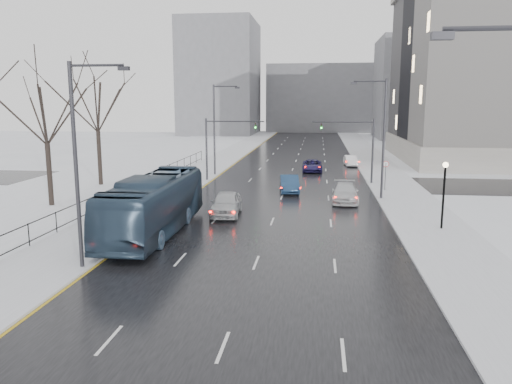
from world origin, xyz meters
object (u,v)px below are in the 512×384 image
at_px(tree_park_d, 52,206).
at_px(sedan_right_distant, 351,161).
at_px(tree_park_e, 101,186).
at_px(streetlight_l_far, 216,125).
at_px(no_uturn_sign, 386,167).
at_px(sedan_right_cross, 312,166).
at_px(sedan_right_near, 289,184).
at_px(sedan_right_far, 345,193).
at_px(streetlight_r_mid, 381,133).
at_px(lamppost_r_mid, 444,186).
at_px(streetlight_l_near, 80,156).
at_px(bus, 155,204).
at_px(sedan_center_near, 226,203).
at_px(mast_signal_right, 362,143).
at_px(mast_signal_left, 217,142).

bearing_deg(tree_park_d, sedan_right_distant, 48.69).
height_order(tree_park_e, streetlight_l_far, streetlight_l_far).
relative_size(no_uturn_sign, sedan_right_distant, 0.67).
distance_m(streetlight_l_far, sedan_right_cross, 12.49).
relative_size(sedan_right_near, sedan_right_far, 0.89).
relative_size(no_uturn_sign, sedan_right_far, 0.52).
height_order(streetlight_r_mid, lamppost_r_mid, streetlight_r_mid).
bearing_deg(streetlight_l_near, no_uturn_sign, 54.11).
height_order(no_uturn_sign, bus, bus).
bearing_deg(sedan_right_far, streetlight_l_near, -124.38).
bearing_deg(bus, streetlight_l_near, -99.73).
bearing_deg(no_uturn_sign, sedan_right_cross, 118.50).
relative_size(tree_park_e, sedan_center_near, 2.68).
bearing_deg(tree_park_e, lamppost_r_mid, -25.62).
xyz_separation_m(bus, sedan_right_cross, (9.38, 29.52, -1.14)).
distance_m(tree_park_e, sedan_right_distant, 31.40).
distance_m(no_uturn_sign, sedan_center_near, 17.14).
relative_size(streetlight_r_mid, sedan_right_cross, 2.02).
xyz_separation_m(streetlight_l_near, sedan_right_distant, (15.37, 42.45, -4.91)).
height_order(mast_signal_right, mast_signal_left, same).
height_order(streetlight_r_mid, streetlight_l_near, same).
height_order(tree_park_d, sedan_right_cross, tree_park_d).
bearing_deg(no_uturn_sign, tree_park_d, -159.68).
xyz_separation_m(mast_signal_left, sedan_center_near, (3.83, -15.43, -3.21)).
bearing_deg(tree_park_e, streetlight_r_mid, -8.63).
relative_size(streetlight_l_far, sedan_right_distant, 2.48).
height_order(streetlight_l_near, bus, streetlight_l_near).
xyz_separation_m(lamppost_r_mid, no_uturn_sign, (-1.80, 14.00, -0.64)).
height_order(sedan_center_near, sedan_right_distant, sedan_center_near).
bearing_deg(streetlight_l_far, sedan_right_distant, 34.20).
distance_m(mast_signal_left, sedan_right_cross, 13.38).
relative_size(bus, sedan_right_near, 2.80).
distance_m(streetlight_r_mid, sedan_right_distant, 23.00).
bearing_deg(sedan_right_far, lamppost_r_mid, -55.10).
relative_size(mast_signal_left, sedan_center_near, 1.29).
bearing_deg(no_uturn_sign, streetlight_l_far, 155.27).
relative_size(tree_park_d, sedan_right_near, 2.67).
relative_size(streetlight_l_far, sedan_right_cross, 2.02).
relative_size(streetlight_l_near, no_uturn_sign, 3.70).
height_order(sedan_right_near, sedan_right_far, sedan_right_near).
bearing_deg(streetlight_l_far, mast_signal_left, -78.13).
relative_size(lamppost_r_mid, sedan_right_far, 0.82).
height_order(streetlight_r_mid, bus, streetlight_r_mid).
xyz_separation_m(streetlight_l_near, sedan_right_far, (13.47, 18.63, -4.82)).
xyz_separation_m(tree_park_d, mast_signal_left, (10.47, 14.00, 4.11)).
relative_size(tree_park_e, mast_signal_left, 2.08).
bearing_deg(sedan_right_near, streetlight_l_near, -117.39).
bearing_deg(sedan_center_near, mast_signal_right, 51.46).
xyz_separation_m(tree_park_d, tree_park_e, (-0.40, 10.00, 0.00)).
height_order(bus, sedan_right_distant, bus).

